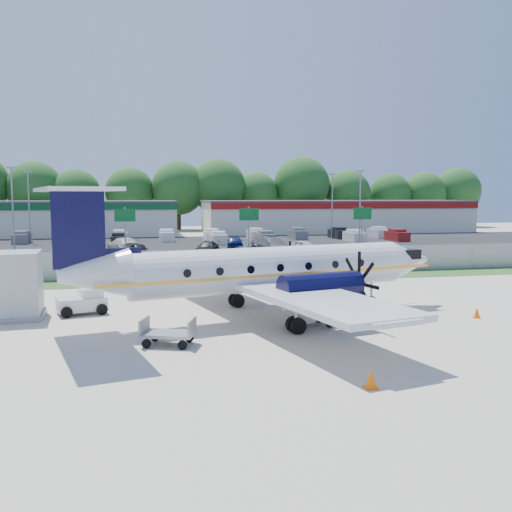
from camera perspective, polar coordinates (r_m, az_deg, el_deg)
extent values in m
plane|color=beige|center=(29.48, 2.48, -5.65)|extent=(170.00, 170.00, 0.00)
cube|color=#2D561E|center=(41.03, -1.77, -2.32)|extent=(170.00, 4.00, 0.02)
cube|color=black|center=(47.87, -3.29, -1.13)|extent=(170.00, 8.00, 0.02)
cube|color=black|center=(68.58, -6.02, 1.01)|extent=(170.00, 32.00, 0.02)
cube|color=gray|center=(42.85, -2.26, -0.63)|extent=(120.00, 0.02, 1.90)
cube|color=gray|center=(42.75, -2.27, 0.67)|extent=(120.00, 0.06, 0.06)
cube|color=gray|center=(42.97, -2.26, -1.89)|extent=(120.00, 0.06, 0.06)
cube|color=silver|center=(91.52, -22.73, 3.39)|extent=(46.00, 12.00, 5.00)
cube|color=#474749|center=(91.46, -22.80, 5.03)|extent=(46.40, 12.40, 0.24)
cube|color=#0F4723|center=(85.48, -23.53, 4.54)|extent=(46.00, 0.20, 1.00)
cube|color=silver|center=(95.97, 8.14, 3.90)|extent=(44.00, 12.00, 5.00)
cube|color=#474749|center=(95.91, 8.17, 5.46)|extent=(44.40, 12.40, 0.24)
cube|color=maroon|center=(90.23, 9.51, 5.01)|extent=(44.00, 0.20, 1.00)
cylinder|color=gray|center=(51.05, -12.93, 1.98)|extent=(0.14, 0.14, 5.00)
cube|color=#0C5923|center=(50.81, -12.98, 3.99)|extent=(1.80, 0.08, 1.10)
cylinder|color=gray|center=(52.08, -0.73, 2.21)|extent=(0.14, 0.14, 5.00)
cube|color=#0C5923|center=(51.85, -0.70, 4.19)|extent=(1.80, 0.08, 1.10)
cylinder|color=gray|center=(55.33, 10.51, 2.33)|extent=(0.14, 0.14, 5.00)
cube|color=#0C5923|center=(55.10, 10.61, 4.19)|extent=(1.80, 0.08, 1.10)
cylinder|color=gray|center=(67.15, -23.14, 4.29)|extent=(0.18, 0.18, 9.00)
cube|color=gray|center=(67.20, -23.30, 8.13)|extent=(0.90, 0.35, 0.18)
cylinder|color=gray|center=(71.39, 10.35, 4.75)|extent=(0.18, 0.18, 9.00)
cube|color=gray|center=(71.44, 10.42, 8.36)|extent=(0.90, 0.35, 0.18)
cylinder|color=gray|center=(76.99, -21.74, 4.51)|extent=(0.18, 0.18, 9.00)
cube|color=gray|center=(77.03, -21.88, 7.85)|extent=(0.90, 0.35, 0.18)
cylinder|color=gray|center=(80.71, 7.62, 4.93)|extent=(0.18, 0.18, 9.00)
cube|color=gray|center=(80.76, 7.66, 8.13)|extent=(0.90, 0.35, 0.18)
cylinder|color=silver|center=(27.81, 1.75, -1.27)|extent=(14.27, 5.29, 2.15)
cone|color=silver|center=(32.42, 14.97, -0.43)|extent=(2.91, 2.66, 2.15)
cone|color=silver|center=(25.11, -15.91, -1.77)|extent=(3.35, 2.76, 2.15)
cube|color=black|center=(32.24, 14.68, 0.25)|extent=(1.33, 1.66, 0.51)
cube|color=silver|center=(27.65, 0.70, -2.61)|extent=(8.03, 20.23, 0.25)
cylinder|color=black|center=(25.37, 6.49, -3.04)|extent=(4.03, 2.08, 1.25)
cylinder|color=black|center=(31.09, 0.11, -1.33)|extent=(4.03, 2.08, 1.25)
cube|color=black|center=(24.85, -17.33, 2.57)|extent=(2.14, 0.68, 3.28)
cube|color=silver|center=(24.79, -17.71, 6.35)|extent=(4.23, 7.45, 0.16)
cylinder|color=gray|center=(31.15, 11.45, -3.76)|extent=(0.14, 0.14, 1.47)
cylinder|color=black|center=(31.23, 11.44, -4.51)|extent=(0.66, 0.34, 0.63)
cylinder|color=black|center=(25.06, 4.01, -6.91)|extent=(0.81, 0.60, 0.72)
cylinder|color=black|center=(30.83, -1.98, -4.45)|extent=(0.81, 0.60, 0.72)
cube|color=silver|center=(30.32, -17.03, -4.58)|extent=(2.64, 1.96, 0.66)
cube|color=silver|center=(30.31, -16.18, -3.56)|extent=(1.31, 1.45, 0.47)
cube|color=black|center=(30.39, -15.39, -3.48)|extent=(0.42, 1.05, 0.38)
cylinder|color=black|center=(29.53, -18.41, -5.38)|extent=(0.60, 0.34, 0.57)
cylinder|color=black|center=(30.96, -18.80, -4.87)|extent=(0.60, 0.34, 0.57)
cylinder|color=black|center=(29.80, -15.16, -5.17)|extent=(0.60, 0.34, 0.57)
cylinder|color=black|center=(31.22, -15.70, -4.68)|extent=(0.60, 0.34, 0.57)
cube|color=gray|center=(26.39, 5.44, -6.03)|extent=(2.19, 1.47, 0.12)
cube|color=gray|center=(25.95, 3.47, -5.53)|extent=(0.23, 1.24, 0.62)
cube|color=gray|center=(26.74, 7.36, -5.22)|extent=(0.23, 1.24, 0.62)
cylinder|color=black|center=(25.66, 4.48, -7.01)|extent=(0.38, 0.17, 0.37)
cylinder|color=black|center=(26.68, 3.51, -6.50)|extent=(0.38, 0.17, 0.37)
cylinder|color=black|center=(26.26, 7.39, -6.74)|extent=(0.38, 0.17, 0.37)
cylinder|color=black|center=(27.25, 6.32, -6.25)|extent=(0.38, 0.17, 0.37)
cube|color=gray|center=(23.28, -8.78, -7.71)|extent=(2.36, 1.85, 0.12)
cube|color=gray|center=(23.49, -11.11, -6.85)|extent=(0.49, 1.20, 0.62)
cube|color=gray|center=(22.96, -6.41, -7.07)|extent=(0.49, 1.20, 0.62)
cylinder|color=black|center=(23.02, -10.91, -8.62)|extent=(0.39, 0.24, 0.37)
cylinder|color=black|center=(24.07, -10.07, -7.96)|extent=(0.39, 0.24, 0.37)
cylinder|color=black|center=(22.63, -7.38, -8.82)|extent=(0.39, 0.24, 0.37)
cylinder|color=black|center=(23.70, -6.69, -8.13)|extent=(0.39, 0.24, 0.37)
cube|color=#B3B7BB|center=(30.32, -23.27, -2.69)|extent=(2.86, 2.86, 3.25)
cube|color=gray|center=(30.58, -23.15, -5.51)|extent=(3.09, 3.09, 0.22)
cone|color=#FF6A08|center=(30.13, 21.21, -5.30)|extent=(0.35, 0.35, 0.52)
cube|color=#FF6A08|center=(30.18, 21.19, -5.76)|extent=(0.37, 0.37, 0.03)
cone|color=#FF6A08|center=(18.48, 11.42, -11.96)|extent=(0.39, 0.39, 0.59)
cube|color=#FF6A08|center=(18.57, 11.41, -12.77)|extent=(0.42, 0.42, 0.03)
cone|color=#FF6A08|center=(43.04, -3.42, -1.60)|extent=(0.35, 0.35, 0.53)
cube|color=#FF6A08|center=(43.07, -3.42, -1.93)|extent=(0.37, 0.37, 0.03)
imported|color=navy|center=(50.30, -1.50, -0.79)|extent=(4.66, 2.09, 1.49)
imported|color=black|center=(55.82, 22.55, -0.57)|extent=(5.04, 2.53, 1.40)
imported|color=silver|center=(58.20, -17.11, -0.12)|extent=(1.88, 4.73, 1.53)
imported|color=black|center=(57.35, -11.60, -0.07)|extent=(2.30, 4.09, 1.31)
imported|color=black|center=(58.47, -4.93, 0.15)|extent=(3.42, 4.80, 1.29)
imported|color=#595B5E|center=(58.69, 1.66, 0.19)|extent=(4.32, 6.36, 1.71)
imported|color=silver|center=(60.66, 4.89, 0.36)|extent=(2.87, 4.04, 1.28)
imported|color=beige|center=(62.40, -13.12, 0.38)|extent=(3.93, 5.83, 1.57)
imported|color=navy|center=(63.97, -2.11, 0.67)|extent=(2.47, 4.64, 1.50)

